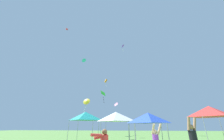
{
  "coord_description": "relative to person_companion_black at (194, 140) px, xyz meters",
  "views": [
    {
      "loc": [
        -0.56,
        -6.09,
        1.74
      ],
      "look_at": [
        -3.92,
        17.93,
        11.96
      ],
      "focal_mm": 21.53,
      "sensor_mm": 36.0,
      "label": 1
    }
  ],
  "objects": [
    {
      "name": "kite_green_diamond",
      "position": [
        -7.34,
        13.42,
        5.52
      ],
      "size": [
        1.04,
        1.05,
        1.96
      ],
      "color": "green"
    },
    {
      "name": "kite_cyan_delta",
      "position": [
        -15.15,
        23.65,
        17.37
      ],
      "size": [
        1.44,
        1.52,
        0.85
      ],
      "color": "#2DB7CC"
    },
    {
      "name": "canopy_tent_white",
      "position": [
        -4.64,
        7.47,
        1.6
      ],
      "size": [
        3.0,
        3.0,
        3.21
      ],
      "color": "#9E9EA3",
      "rests_on": "ground"
    },
    {
      "name": "kite_purple_diamond",
      "position": [
        -4.58,
        27.9,
        23.61
      ],
      "size": [
        0.77,
        0.78,
        2.21
      ],
      "color": "purple"
    },
    {
      "name": "canopy_tent_blue",
      "position": [
        -1.53,
        4.81,
        1.3
      ],
      "size": [
        2.68,
        2.68,
        2.86
      ],
      "color": "#9E9EA3",
      "rests_on": "ground"
    },
    {
      "name": "person_companion_black",
      "position": [
        0.0,
        0.0,
        0.0
      ],
      "size": [
        0.68,
        0.51,
        2.21
      ],
      "color": "#2D2D38",
      "rests_on": "ground"
    },
    {
      "name": "kite_orange_box",
      "position": [
        -8.0,
        18.84,
        9.49
      ],
      "size": [
        0.65,
        0.64,
        1.75
      ],
      "color": "orange"
    },
    {
      "name": "kite_red_box",
      "position": [
        -18.3,
        17.96,
        23.68
      ],
      "size": [
        0.91,
        0.95,
        0.89
      ],
      "color": "red"
    },
    {
      "name": "canopy_tent_red",
      "position": [
        5.48,
        8.68,
        2.12
      ],
      "size": [
        3.57,
        3.57,
        3.82
      ],
      "color": "#9E9EA3",
      "rests_on": "ground"
    },
    {
      "name": "kite_pink_diamond",
      "position": [
        -6.58,
        24.95,
        5.54
      ],
      "size": [
        1.06,
        1.07,
        0.87
      ],
      "color": "pink"
    },
    {
      "name": "kite_yellow_delta",
      "position": [
        -11.67,
        18.03,
        5.07
      ],
      "size": [
        1.44,
        0.85,
        2.97
      ],
      "color": "yellow"
    },
    {
      "name": "canopy_tent_teal",
      "position": [
        -9.01,
        10.18,
        1.87
      ],
      "size": [
        3.31,
        3.31,
        3.54
      ],
      "color": "#9E9EA3",
      "rests_on": "ground"
    }
  ]
}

